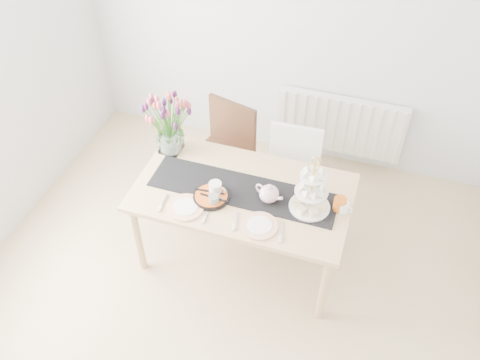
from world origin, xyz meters
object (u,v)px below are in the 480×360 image
(plate_right, at_px, (259,226))
(tart_tin, at_px, (211,197))
(chair_white, at_px, (291,170))
(plate_left, at_px, (185,207))
(tulip_vase, at_px, (167,117))
(mug_white, at_px, (215,189))
(teapot, at_px, (269,194))
(dining_table, at_px, (243,198))
(mug_grey, at_px, (214,200))
(chair_brown, at_px, (225,146))
(mug_orange, at_px, (340,204))
(cream_jug, at_px, (343,207))
(cake_stand, at_px, (311,196))
(radiator, at_px, (340,125))

(plate_right, bearing_deg, tart_tin, 159.95)
(chair_white, relative_size, plate_right, 3.44)
(chair_white, xyz_separation_m, plate_left, (-0.58, -0.88, 0.24))
(tulip_vase, bearing_deg, mug_white, -35.23)
(teapot, bearing_deg, tulip_vase, -176.28)
(dining_table, height_order, teapot, teapot)
(teapot, relative_size, mug_grey, 2.59)
(teapot, bearing_deg, chair_brown, 152.25)
(mug_white, bearing_deg, chair_white, 59.64)
(mug_orange, bearing_deg, mug_grey, 132.33)
(dining_table, bearing_deg, tulip_vase, 159.05)
(cream_jug, xyz_separation_m, mug_white, (-0.91, -0.12, 0.01))
(mug_orange, bearing_deg, plate_right, 150.94)
(chair_white, height_order, mug_orange, chair_white)
(mug_white, height_order, plate_left, mug_white)
(dining_table, height_order, plate_left, plate_left)
(cake_stand, distance_m, teapot, 0.30)
(plate_right, bearing_deg, tulip_vase, 148.34)
(chair_white, height_order, tulip_vase, tulip_vase)
(teapot, distance_m, cream_jug, 0.53)
(dining_table, distance_m, tulip_vase, 0.84)
(cake_stand, xyz_separation_m, teapot, (-0.29, -0.02, -0.05))
(mug_grey, bearing_deg, plate_right, -42.03)
(tulip_vase, height_order, mug_grey, tulip_vase)
(mug_grey, distance_m, plate_right, 0.38)
(mug_white, bearing_deg, tulip_vase, 146.13)
(plate_left, bearing_deg, dining_table, 41.43)
(tart_tin, height_order, mug_white, mug_white)
(plate_left, relative_size, plate_right, 1.03)
(mug_orange, height_order, plate_right, mug_orange)
(cake_stand, xyz_separation_m, mug_grey, (-0.66, -0.18, -0.08))
(plate_right, bearing_deg, mug_white, 153.42)
(dining_table, relative_size, mug_grey, 18.06)
(tart_tin, distance_m, plate_right, 0.44)
(cake_stand, distance_m, mug_white, 0.69)
(tart_tin, bearing_deg, plate_left, -133.33)
(teapot, bearing_deg, mug_orange, 30.83)
(plate_left, bearing_deg, cream_jug, 16.75)
(radiator, xyz_separation_m, mug_orange, (0.19, -1.38, 0.35))
(radiator, bearing_deg, chair_brown, -140.12)
(cake_stand, bearing_deg, tart_tin, -169.47)
(cake_stand, bearing_deg, mug_white, -173.16)
(plate_left, bearing_deg, mug_orange, 17.51)
(cream_jug, bearing_deg, cake_stand, -151.94)
(chair_brown, xyz_separation_m, cake_stand, (0.88, -0.68, 0.33))
(tart_tin, bearing_deg, dining_table, 36.97)
(tulip_vase, height_order, plate_left, tulip_vase)
(tart_tin, distance_m, mug_white, 0.06)
(teapot, xyz_separation_m, cream_jug, (0.52, 0.07, -0.03))
(cake_stand, relative_size, teapot, 1.88)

